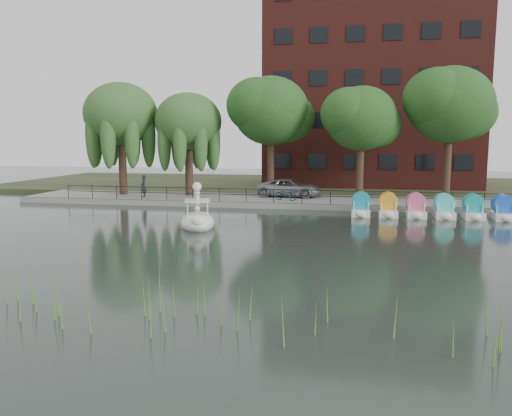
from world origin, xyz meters
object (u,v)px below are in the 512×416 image
(minivan, at_px, (290,187))
(pedestrian, at_px, (144,184))
(bicycle, at_px, (286,194))
(swan_boat, at_px, (198,218))

(minivan, relative_size, pedestrian, 2.93)
(bicycle, xyz_separation_m, swan_boat, (-3.58, -10.09, -0.36))
(bicycle, bearing_deg, swan_boat, 179.47)
(minivan, relative_size, swan_boat, 1.72)
(bicycle, distance_m, swan_boat, 10.72)
(bicycle, height_order, pedestrian, pedestrian)
(minivan, relative_size, bicycle, 3.36)
(minivan, xyz_separation_m, pedestrian, (-11.12, -2.38, 0.18))
(minivan, height_order, pedestrian, pedestrian)
(swan_boat, bearing_deg, bicycle, 52.42)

